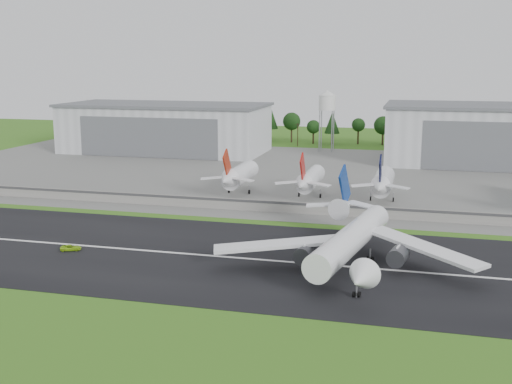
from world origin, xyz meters
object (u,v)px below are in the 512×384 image
(main_airliner, at_px, (351,246))
(parked_jet_red_a, at_px, (238,176))
(parked_jet_navy, at_px, (382,182))
(ground_vehicle, at_px, (71,248))
(parked_jet_red_b, at_px, (309,180))

(main_airliner, distance_m, parked_jet_red_a, 80.45)
(main_airliner, relative_size, parked_jet_red_a, 1.89)
(main_airliner, xyz_separation_m, parked_jet_navy, (2.23, 67.02, 1.48))
(ground_vehicle, relative_size, parked_jet_red_a, 0.15)
(parked_jet_red_a, height_order, parked_jet_red_b, parked_jet_red_a)
(main_airliner, relative_size, parked_jet_navy, 1.89)
(parked_jet_red_a, bearing_deg, parked_jet_navy, -0.00)
(main_airliner, xyz_separation_m, parked_jet_red_b, (-20.73, 66.98, 1.21))
(ground_vehicle, relative_size, parked_jet_red_b, 0.15)
(ground_vehicle, xyz_separation_m, parked_jet_red_a, (19.91, 70.88, 5.64))
(parked_jet_navy, bearing_deg, parked_jet_red_b, -179.90)
(ground_vehicle, relative_size, parked_jet_navy, 0.15)
(parked_jet_red_b, xyz_separation_m, parked_jet_navy, (22.96, 0.04, 0.28))
(parked_jet_red_b, bearing_deg, main_airliner, -72.80)
(main_airliner, bearing_deg, parked_jet_navy, -81.76)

